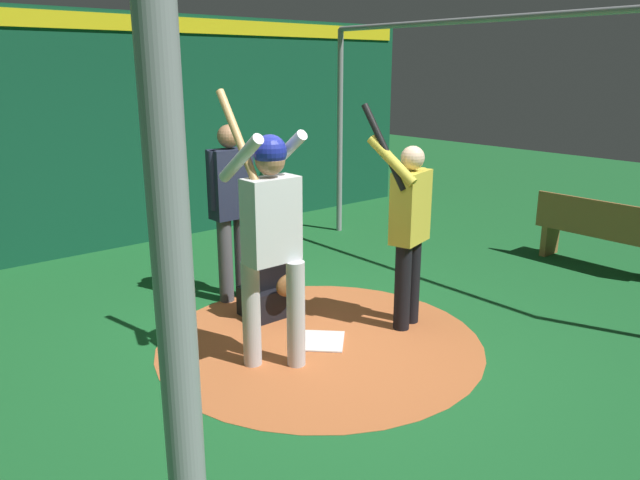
{
  "coord_description": "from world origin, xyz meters",
  "views": [
    {
      "loc": [
        3.82,
        -3.2,
        2.37
      ],
      "look_at": [
        0.0,
        0.0,
        0.95
      ],
      "focal_mm": 34.19,
      "sensor_mm": 36.0,
      "label": 1
    }
  ],
  "objects_px": {
    "umpire": "(231,203)",
    "catcher": "(267,281)",
    "batter": "(270,228)",
    "home_plate": "(320,341)",
    "visitor": "(409,224)",
    "bench": "(599,233)"
  },
  "relations": [
    {
      "from": "batter",
      "to": "bench",
      "type": "xyz_separation_m",
      "value": [
        0.47,
        4.51,
        -0.72
      ]
    },
    {
      "from": "batter",
      "to": "umpire",
      "type": "bearing_deg",
      "value": 159.29
    },
    {
      "from": "batter",
      "to": "umpire",
      "type": "relative_size",
      "value": 1.21
    },
    {
      "from": "visitor",
      "to": "bench",
      "type": "height_order",
      "value": "visitor"
    },
    {
      "from": "home_plate",
      "to": "catcher",
      "type": "distance_m",
      "value": 0.85
    },
    {
      "from": "catcher",
      "to": "visitor",
      "type": "xyz_separation_m",
      "value": [
        1.0,
        0.88,
        0.61
      ]
    },
    {
      "from": "umpire",
      "to": "catcher",
      "type": "bearing_deg",
      "value": -1.48
    },
    {
      "from": "visitor",
      "to": "umpire",
      "type": "bearing_deg",
      "value": -168.05
    },
    {
      "from": "home_plate",
      "to": "batter",
      "type": "xyz_separation_m",
      "value": [
        0.07,
        -0.56,
        1.15
      ]
    },
    {
      "from": "batter",
      "to": "home_plate",
      "type": "bearing_deg",
      "value": 97.07
    },
    {
      "from": "bench",
      "to": "batter",
      "type": "bearing_deg",
      "value": -95.98
    },
    {
      "from": "home_plate",
      "to": "catcher",
      "type": "height_order",
      "value": "catcher"
    },
    {
      "from": "catcher",
      "to": "bench",
      "type": "bearing_deg",
      "value": 71.69
    },
    {
      "from": "umpire",
      "to": "home_plate",
      "type": "bearing_deg",
      "value": 0.29
    },
    {
      "from": "batter",
      "to": "catcher",
      "type": "distance_m",
      "value": 1.27
    },
    {
      "from": "catcher",
      "to": "visitor",
      "type": "distance_m",
      "value": 1.47
    },
    {
      "from": "visitor",
      "to": "bench",
      "type": "relative_size",
      "value": 1.35
    },
    {
      "from": "home_plate",
      "to": "bench",
      "type": "distance_m",
      "value": 4.01
    },
    {
      "from": "home_plate",
      "to": "umpire",
      "type": "distance_m",
      "value": 1.73
    },
    {
      "from": "batter",
      "to": "catcher",
      "type": "height_order",
      "value": "batter"
    },
    {
      "from": "home_plate",
      "to": "visitor",
      "type": "distance_m",
      "value": 1.32
    },
    {
      "from": "home_plate",
      "to": "bench",
      "type": "xyz_separation_m",
      "value": [
        0.54,
        3.95,
        0.43
      ]
    }
  ]
}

